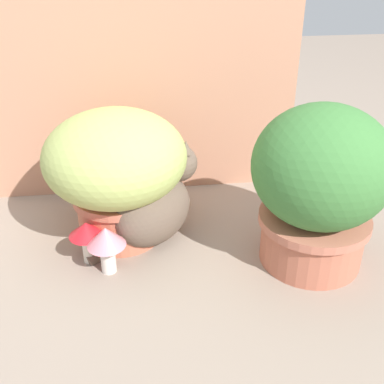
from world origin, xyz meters
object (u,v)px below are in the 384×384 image
(leafy_planter, at_px, (319,184))
(mushroom_ornament_pink, at_px, (106,242))
(mushroom_ornament_red, at_px, (87,233))
(grass_planter, at_px, (116,168))
(cat, at_px, (156,204))

(leafy_planter, distance_m, mushroom_ornament_pink, 0.59)
(mushroom_ornament_red, bearing_deg, grass_planter, 54.10)
(grass_planter, distance_m, mushroom_ornament_pink, 0.22)
(grass_planter, height_order, cat, grass_planter)
(leafy_planter, distance_m, cat, 0.47)
(grass_planter, xyz_separation_m, mushroom_ornament_red, (-0.09, -0.12, -0.13))
(cat, distance_m, mushroom_ornament_red, 0.22)
(mushroom_ornament_red, xyz_separation_m, mushroom_ornament_pink, (0.06, -0.06, 0.01))
(mushroom_ornament_red, bearing_deg, cat, 23.27)
(grass_planter, height_order, mushroom_ornament_red, grass_planter)
(mushroom_ornament_pink, bearing_deg, grass_planter, 79.46)
(leafy_planter, distance_m, mushroom_ornament_red, 0.65)
(leafy_planter, bearing_deg, grass_planter, 160.23)
(leafy_planter, bearing_deg, mushroom_ornament_pink, 178.91)
(grass_planter, distance_m, mushroom_ornament_red, 0.20)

